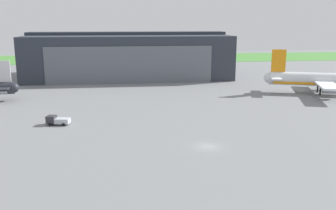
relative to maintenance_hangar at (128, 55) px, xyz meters
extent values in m
plane|color=slate|center=(12.17, -94.24, -8.69)|extent=(440.00, 440.00, 0.00)
cube|color=#4B8B3B|center=(12.17, 75.50, -8.65)|extent=(440.00, 56.00, 0.08)
cube|color=#2D333D|center=(0.00, 0.09, -0.14)|extent=(80.37, 40.95, 17.09)
cube|color=slate|center=(0.00, -20.54, -1.85)|extent=(61.08, 0.30, 13.67)
cube|color=#2D333D|center=(0.00, 0.09, 9.00)|extent=(80.37, 9.83, 1.20)
cylinder|color=silver|center=(60.31, -48.65, -4.05)|extent=(33.61, 14.69, 4.18)
sphere|color=silver|center=(44.17, -43.29, -4.05)|extent=(3.26, 3.26, 3.26)
cube|color=orange|center=(60.31, -48.65, -5.20)|extent=(31.04, 13.88, 0.73)
cube|color=orange|center=(46.75, -44.15, 1.60)|extent=(4.32, 1.77, 7.11)
cube|color=silver|center=(45.12, -46.90, -3.63)|extent=(4.75, 6.52, 0.28)
cube|color=silver|center=(47.09, -40.96, -3.63)|extent=(4.75, 6.52, 0.28)
cube|color=silver|center=(56.92, -56.71, -4.57)|extent=(9.93, 16.07, 0.56)
cube|color=silver|center=(62.41, -40.17, -4.57)|extent=(9.93, 16.07, 0.56)
cylinder|color=gray|center=(58.06, -55.81, -6.02)|extent=(4.50, 3.44, 2.30)
cylinder|color=gray|center=(62.79, -41.57, -6.02)|extent=(4.50, 3.44, 2.30)
cylinder|color=black|center=(58.33, -50.31, -7.41)|extent=(0.56, 0.56, 2.55)
cylinder|color=black|center=(59.71, -46.14, -7.41)|extent=(0.56, 0.56, 2.55)
sphere|color=#282B33|center=(-34.17, -46.94, -4.91)|extent=(2.78, 2.78, 2.78)
cube|color=silver|center=(-37.44, -47.09, -0.09)|extent=(5.32, 0.64, 6.07)
cube|color=#282B33|center=(-36.74, -44.36, -4.55)|extent=(3.89, 5.16, 0.28)
cube|color=#282B33|center=(-36.50, -49.75, -4.55)|extent=(3.89, 5.16, 0.28)
cube|color=#2D2D33|center=(-19.13, -74.92, -7.51)|extent=(2.35, 2.50, 1.67)
cube|color=#B7BCC6|center=(-16.65, -75.45, -7.78)|extent=(3.50, 2.75, 1.12)
cylinder|color=black|center=(-18.84, -73.79, -8.34)|extent=(0.73, 0.40, 0.69)
cylinder|color=black|center=(-19.33, -76.06, -8.34)|extent=(0.73, 0.40, 0.69)
cylinder|color=black|center=(-15.87, -74.43, -8.34)|extent=(0.73, 0.40, 0.69)
cylinder|color=black|center=(-16.36, -76.70, -8.34)|extent=(0.73, 0.40, 0.69)
camera|label=1|loc=(-3.55, -158.78, 14.01)|focal=40.18mm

